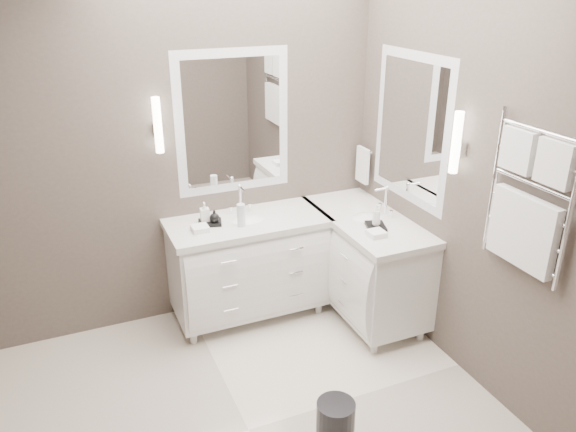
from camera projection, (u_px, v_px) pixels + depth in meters
name	position (u px, v px, depth m)	size (l,w,h in m)	color
floor	(249.00, 431.00, 3.46)	(3.20, 3.00, 0.01)	white
wall_back	(176.00, 154.00, 4.19)	(3.20, 0.01, 2.70)	#504740
wall_front	(407.00, 427.00, 1.65)	(3.20, 0.01, 2.70)	#504740
wall_right	(485.00, 189.00, 3.51)	(0.01, 3.00, 2.70)	#504740
vanity_back	(249.00, 261.00, 4.46)	(1.24, 0.59, 0.97)	white
vanity_right	(365.00, 259.00, 4.51)	(0.59, 1.24, 0.97)	white
mirror_back	(233.00, 123.00, 4.27)	(0.90, 0.02, 1.10)	white
mirror_right	(411.00, 128.00, 4.10)	(0.02, 0.90, 1.10)	white
sconce_back	(158.00, 126.00, 3.98)	(0.06, 0.06, 0.40)	white
sconce_right	(456.00, 144.00, 3.57)	(0.06, 0.06, 0.40)	white
towel_bar_corner	(363.00, 164.00, 4.72)	(0.03, 0.22, 0.30)	white
towel_ladder	(527.00, 206.00, 3.13)	(0.06, 0.58, 0.90)	white
waste_bin	(335.00, 425.00, 3.28)	(0.23, 0.23, 0.32)	black
amenity_tray_back	(210.00, 223.00, 4.23)	(0.17, 0.13, 0.03)	black
amenity_tray_right	(376.00, 227.00, 4.16)	(0.13, 0.18, 0.03)	black
water_bottle	(241.00, 215.00, 4.17)	(0.06, 0.06, 0.17)	silver
soap_bottle_a	(205.00, 212.00, 4.20)	(0.07, 0.07, 0.15)	white
soap_bottle_b	(214.00, 216.00, 4.19)	(0.07, 0.07, 0.10)	black
soap_bottle_c	(377.00, 215.00, 4.13)	(0.06, 0.06, 0.16)	white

